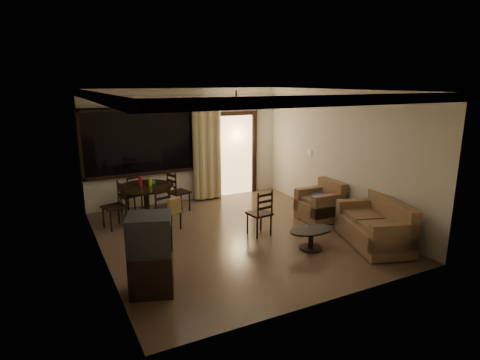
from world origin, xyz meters
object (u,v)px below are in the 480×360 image
dining_chair_east (179,199)px  dining_chair_north (132,202)px  dining_table (146,193)px  armchair (322,204)px  dining_chair_south (169,215)px  dining_chair_west (115,215)px  coffee_table (311,236)px  sofa (377,227)px  side_chair (260,221)px  tv_cabinet (151,254)px

dining_chair_east → dining_chair_north: bearing=57.9°
dining_table → armchair: dining_table is taller
armchair → dining_chair_south: bearing=165.9°
dining_chair_west → dining_chair_north: (0.50, 0.76, 0.00)m
dining_table → armchair: bearing=-27.0°
dining_chair_north → coffee_table: dining_chair_north is taller
dining_chair_north → armchair: bearing=132.0°
dining_chair_west → dining_chair_east: 1.59m
sofa → coffee_table: (-1.20, 0.39, -0.09)m
armchair → side_chair: (-1.68, -0.19, -0.07)m
dining_table → dining_chair_east: (0.80, 0.23, -0.31)m
coffee_table → dining_chair_south: bearing=133.1°
dining_chair_east → tv_cabinet: bearing=139.6°
dining_table → tv_cabinet: 3.25m
dining_chair_west → sofa: size_ratio=0.54×
armchair → coffee_table: 1.70m
sofa → dining_chair_south: bearing=159.8°
dining_table → coffee_table: bearing=-53.0°
dining_chair_west → dining_chair_east: (1.52, 0.46, 0.00)m
tv_cabinet → coffee_table: (2.96, 0.21, -0.34)m
dining_chair_east → side_chair: size_ratio=1.03×
dining_chair_south → sofa: size_ratio=0.54×
dining_chair_west → dining_chair_east: size_ratio=1.00×
dining_chair_south → armchair: bearing=-32.2°
sofa → tv_cabinet: bearing=-164.3°
armchair → side_chair: size_ratio=0.92×
dining_chair_west → coffee_table: bearing=31.2°
dining_chair_east → tv_cabinet: (-1.53, -3.39, 0.30)m
tv_cabinet → armchair: tv_cabinet is taller
sofa → coffee_table: size_ratio=2.08×
dining_chair_south → armchair: size_ratio=1.11×
coffee_table → tv_cabinet: bearing=-175.9°
sofa → dining_chair_east: bearing=144.4°
dining_table → tv_cabinet: tv_cabinet is taller
dining_chair_west → sofa: bearing=37.0°
tv_cabinet → sofa: tv_cabinet is taller
dining_chair_east → dining_chair_north: size_ratio=1.00×
dining_table → sofa: size_ratio=0.68×
dining_chair_east → sofa: 4.44m
tv_cabinet → sofa: (4.16, -0.18, -0.25)m
armchair → side_chair: side_chair is taller
dining_chair_north → sofa: (3.64, -3.87, 0.06)m
dining_chair_south → side_chair: 1.87m
sofa → armchair: size_ratio=2.08×
dining_chair_north → tv_cabinet: tv_cabinet is taller
tv_cabinet → dining_chair_south: bearing=86.8°
dining_chair_south → sofa: 4.06m
tv_cabinet → armchair: 4.39m
sofa → side_chair: bearing=158.2°
dining_table → armchair: (3.42, -1.74, -0.25)m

